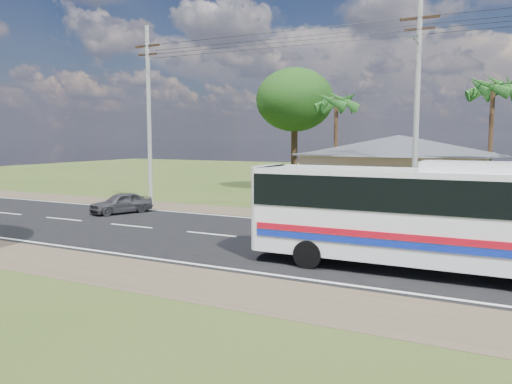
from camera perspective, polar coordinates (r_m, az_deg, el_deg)
ground at (r=20.10m, az=5.87°, el=-5.97°), size 120.00×120.00×0.00m
road at (r=20.10m, az=5.87°, el=-5.95°), size 120.00×16.00×0.03m
house at (r=31.97m, az=15.98°, el=3.14°), size 12.40×10.00×5.00m
utility_poles at (r=25.27m, az=17.14°, el=9.43°), size 32.80×2.22×11.00m
palm_mid at (r=34.01m, az=25.47°, el=10.57°), size 2.80×2.80×8.20m
palm_far at (r=36.16m, az=9.17°, el=10.04°), size 2.80×2.80×7.70m
tree_behind_house at (r=39.44m, az=4.44°, el=10.42°), size 6.00×6.00×9.61m
coach_bus at (r=16.35m, az=19.89°, el=-1.96°), size 11.41×2.66×3.53m
small_car at (r=28.97m, az=-15.16°, el=-1.21°), size 2.67×3.72×1.18m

